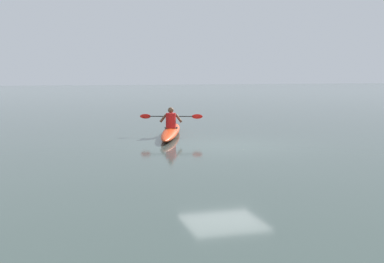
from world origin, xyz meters
TOP-DOWN VIEW (x-y plane):
  - ground_plane at (0.00, 0.00)m, footprint 160.00×160.00m
  - kayak at (1.02, -2.92)m, footprint 2.10×4.96m
  - kayaker at (1.03, -2.90)m, footprint 2.21×0.76m

SIDE VIEW (x-z plane):
  - ground_plane at x=0.00m, z-range 0.00..0.00m
  - kayak at x=1.02m, z-range 0.00..0.31m
  - kayaker at x=1.03m, z-range 0.25..1.00m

